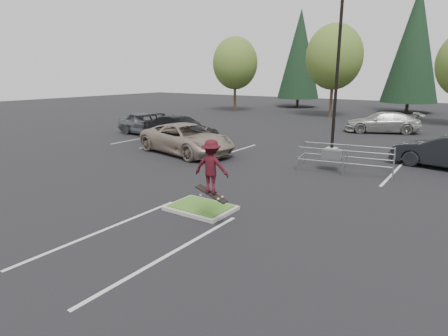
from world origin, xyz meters
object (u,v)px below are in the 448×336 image
Objects in this scene: decid_b at (334,59)px; car_l_black at (180,129)px; conif_a at (300,54)px; car_far_silver at (384,122)px; conif_b at (414,44)px; car_l_tan at (187,139)px; skateboarder at (211,167)px; decid_a at (235,65)px; car_l_grey at (147,123)px; cart_corral at (335,155)px; light_pole at (337,74)px.

car_l_black is (-3.35, -20.78, -5.16)m from decid_b.
conif_a is 2.30× the size of car_far_silver.
conif_b is at bearing 2.05° from conif_a.
decid_b is at bearing 10.54° from car_l_tan.
car_l_black is (-10.56, 10.76, -1.02)m from skateboarder.
decid_a is 1.42× the size of car_l_tan.
car_l_grey reaches higher than car_far_silver.
cart_corral is at bearing -86.45° from conif_b.
skateboarder is 0.30× the size of car_l_tan.
car_l_tan reaches higher than car_l_grey.
decid_a is 21.39m from car_far_silver.
skateboarder is 18.75m from car_l_grey.
light_pole is 1.67× the size of car_l_black.
car_l_grey is at bearing -114.29° from conif_b.
skateboarder is (19.21, -31.03, -3.68)m from decid_a.
car_far_silver is (19.25, -8.03, -4.76)m from decid_a.
car_l_grey is at bearing -174.23° from light_pole.
car_l_grey is (0.50, -29.41, -6.23)m from conif_a.
conif_b reaches higher than decid_b.
light_pole is at bearing -80.81° from car_l_grey.
decid_a is at bearing -177.61° from decid_b.
decid_b reaches higher than car_far_silver.
decid_a is at bearing -135.82° from car_far_silver.
decid_b is 32.61m from skateboarder.
car_l_black is at bearing -64.05° from car_far_silver.
conif_b is 33.41m from cart_corral.
car_far_silver is (0.04, 23.00, -1.09)m from skateboarder.
light_pole is 1.61× the size of car_l_tan.
decid_a is at bearing -111.91° from conif_a.
decid_b is at bearing 109.35° from light_pole.
decid_a reaches higher than car_l_grey.
light_pole is at bearing -88.99° from conif_b.
decid_a is at bearing 135.75° from light_pole.
car_l_grey is 0.90× the size of car_far_silver.
conif_a is (-14.50, 28.00, 2.54)m from light_pole.
car_l_grey is 18.64m from car_far_silver.
decid_b is at bearing -121.09° from conif_b.
car_l_grey is (4.51, -19.45, -4.71)m from decid_a.
car_l_grey is at bearing 74.61° from car_l_tan.
cart_corral is at bearing -63.47° from conif_a.
conif_a is at bearing 68.09° from decid_a.
light_pole reaches higher than car_l_grey.
conif_a reaches higher than decid_a.
light_pole is 1.99× the size of car_l_grey.
conif_a is at bearing -177.95° from conif_b.
decid_a is at bearing -71.76° from skateboarder.
car_l_tan is 7.86m from car_l_grey.
decid_b is 21.93m from car_l_grey.
car_l_grey is at bearing -51.76° from skateboarder.
decid_a is 36.68m from skateboarder.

